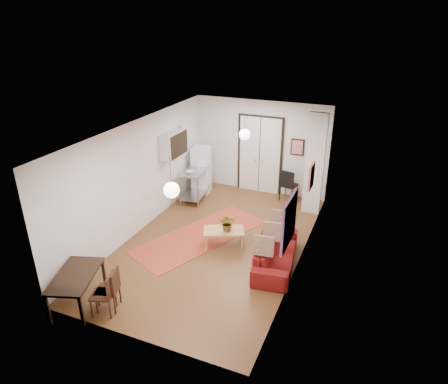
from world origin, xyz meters
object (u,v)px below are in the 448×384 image
at_px(dining_table, 76,278).
at_px(fridge, 201,170).
at_px(sofa, 276,253).
at_px(dining_chair_far, 105,288).
at_px(coffee_table, 224,232).
at_px(kitchen_counter, 195,180).
at_px(dining_chair_near, 109,284).
at_px(black_side_chair, 290,181).

bearing_deg(dining_table, fridge, 91.11).
bearing_deg(sofa, fridge, 39.34).
height_order(dining_table, dining_chair_far, dining_chair_far).
height_order(sofa, fridge, fridge).
relative_size(coffee_table, kitchen_counter, 0.83).
height_order(fridge, dining_chair_near, fridge).
bearing_deg(dining_chair_near, black_side_chair, 143.69).
xyz_separation_m(fridge, dining_chair_far, (0.71, -5.75, -0.25)).
bearing_deg(dining_chair_far, sofa, 118.08).
bearing_deg(sofa, dining_table, 123.35).
height_order(dining_table, black_side_chair, black_side_chair).
distance_m(sofa, dining_table, 4.25).
bearing_deg(coffee_table, sofa, -12.22).
relative_size(fridge, dining_chair_far, 1.72).
distance_m(dining_table, dining_chair_near, 0.65).
height_order(fridge, dining_chair_far, fridge).
distance_m(sofa, dining_chair_far, 3.75).
xyz_separation_m(coffee_table, black_side_chair, (0.81, 3.30, 0.21)).
relative_size(kitchen_counter, dining_chair_far, 1.54).
xyz_separation_m(fridge, dining_table, (0.11, -5.83, -0.12)).
height_order(coffee_table, dining_chair_far, dining_chair_far).
relative_size(coffee_table, black_side_chair, 1.11).
relative_size(dining_chair_far, black_side_chair, 0.87).
xyz_separation_m(dining_table, dining_chair_near, (0.60, 0.22, -0.12)).
xyz_separation_m(kitchen_counter, dining_chair_far, (0.67, -5.19, -0.13)).
distance_m(kitchen_counter, fridge, 0.57).
xyz_separation_m(sofa, coffee_table, (-1.40, 0.30, 0.07)).
bearing_deg(dining_chair_far, dining_table, -100.36).
bearing_deg(kitchen_counter, dining_chair_near, -90.48).
relative_size(sofa, dining_table, 1.45).
distance_m(sofa, coffee_table, 1.43).
relative_size(coffee_table, dining_chair_near, 1.28).
bearing_deg(dining_table, kitchen_counter, 90.72).
bearing_deg(kitchen_counter, dining_table, -97.28).
height_order(coffee_table, dining_table, dining_table).
bearing_deg(sofa, kitchen_counter, 44.70).
height_order(kitchen_counter, black_side_chair, black_side_chair).
xyz_separation_m(dining_chair_near, dining_chair_far, (0.00, -0.14, 0.00)).
bearing_deg(dining_chair_near, dining_chair_far, -18.37).
xyz_separation_m(coffee_table, kitchen_counter, (-1.85, 2.17, 0.26)).
height_order(sofa, kitchen_counter, kitchen_counter).
distance_m(fridge, dining_chair_far, 5.80).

